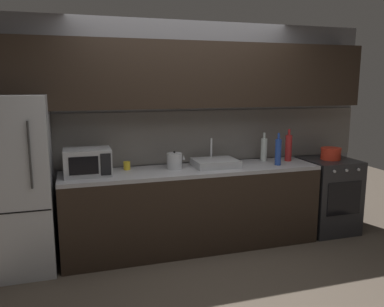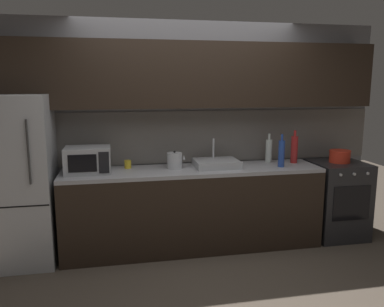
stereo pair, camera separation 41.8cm
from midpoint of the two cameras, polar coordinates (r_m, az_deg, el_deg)
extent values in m
plane|color=#4C4238|center=(3.72, 6.47, -18.94)|extent=(10.00, 10.00, 0.00)
cube|color=slate|center=(4.54, 1.81, 3.14)|extent=(4.55, 0.10, 2.50)
cube|color=slate|center=(4.49, 1.97, 2.42)|extent=(4.55, 0.01, 0.60)
cube|color=black|center=(4.29, 2.54, 11.41)|extent=(4.18, 0.34, 0.70)
cube|color=black|center=(4.34, 2.95, -8.32)|extent=(2.81, 0.60, 0.86)
cube|color=#9E9EA3|center=(4.22, 3.01, -2.52)|extent=(2.81, 0.60, 0.04)
cube|color=#ADAFB5|center=(4.17, -21.53, -3.74)|extent=(0.68, 0.66, 1.71)
cube|color=black|center=(3.90, -22.21, -7.34)|extent=(0.67, 0.00, 0.01)
cylinder|color=#333333|center=(3.74, -19.98, 0.14)|extent=(0.02, 0.02, 0.60)
cube|color=#232326|center=(5.04, 22.68, -6.24)|extent=(0.60, 0.60, 0.90)
cube|color=black|center=(4.79, 24.73, -6.68)|extent=(0.45, 0.01, 0.40)
cylinder|color=#B2B2B7|center=(4.61, 23.44, -2.92)|extent=(0.03, 0.02, 0.03)
cylinder|color=#B2B2B7|center=(4.70, 25.10, -2.79)|extent=(0.03, 0.02, 0.03)
cylinder|color=#B2B2B7|center=(4.80, 26.69, -2.66)|extent=(0.03, 0.02, 0.03)
cube|color=#A8AAAF|center=(4.08, -12.23, -0.95)|extent=(0.46, 0.34, 0.27)
cube|color=black|center=(3.92, -12.87, -1.46)|extent=(0.28, 0.01, 0.18)
cube|color=black|center=(3.92, -9.84, -1.36)|extent=(0.10, 0.01, 0.22)
cube|color=#ADAFB5|center=(4.31, 6.36, -1.49)|extent=(0.48, 0.38, 0.08)
cylinder|color=silver|center=(4.41, 5.88, 0.76)|extent=(0.02, 0.02, 0.22)
cylinder|color=#B7BABF|center=(4.20, 0.26, -1.08)|extent=(0.17, 0.17, 0.17)
sphere|color=black|center=(4.18, 0.26, 0.24)|extent=(0.02, 0.02, 0.02)
cone|color=#B7BABF|center=(4.22, 1.64, -0.57)|extent=(0.03, 0.03, 0.05)
cylinder|color=#234299|center=(4.44, 15.63, -0.06)|extent=(0.07, 0.07, 0.29)
cylinder|color=#234299|center=(4.41, 15.75, 2.27)|extent=(0.03, 0.03, 0.07)
cylinder|color=silver|center=(4.67, 13.72, 0.37)|extent=(0.08, 0.08, 0.27)
cylinder|color=silver|center=(4.64, 13.81, 2.43)|extent=(0.03, 0.03, 0.07)
cylinder|color=#A82323|center=(4.70, 17.25, 0.52)|extent=(0.08, 0.08, 0.31)
cylinder|color=#A82323|center=(4.67, 17.38, 2.83)|extent=(0.03, 0.03, 0.07)
cylinder|color=gold|center=(4.25, -6.64, -1.61)|extent=(0.07, 0.07, 0.09)
cylinder|color=red|center=(4.93, 23.15, -0.52)|extent=(0.24, 0.24, 0.12)
cylinder|color=red|center=(4.92, 23.20, 0.30)|extent=(0.24, 0.24, 0.02)
camera|label=1|loc=(0.21, -87.14, 0.52)|focal=36.39mm
camera|label=2|loc=(0.21, 92.86, -0.52)|focal=36.39mm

